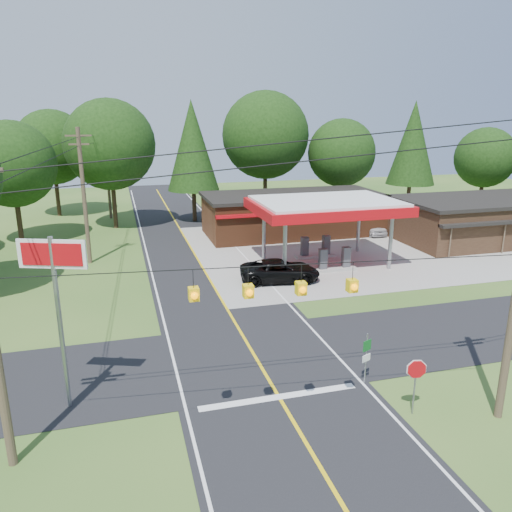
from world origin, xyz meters
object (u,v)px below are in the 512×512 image
object	(u,v)px
gas_canopy	(326,208)
suv_car	(280,271)
big_stop_sign	(55,284)
octagonal_stop_sign	(416,374)
sedan_car	(370,226)

from	to	relation	value
gas_canopy	suv_car	distance (m)	6.46
suv_car	big_stop_sign	xyz separation A→B (m)	(-12.50, -12.01, 4.27)
octagonal_stop_sign	suv_car	bearing A→B (deg)	90.00
sedan_car	octagonal_stop_sign	bearing A→B (deg)	-115.26
gas_canopy	suv_car	world-z (taller)	gas_canopy
gas_canopy	suv_car	bearing A→B (deg)	-146.31
suv_car	sedan_car	world-z (taller)	suv_car
gas_canopy	big_stop_sign	bearing A→B (deg)	-138.56
sedan_car	big_stop_sign	world-z (taller)	big_stop_sign
gas_canopy	sedan_car	world-z (taller)	gas_canopy
gas_canopy	big_stop_sign	xyz separation A→B (m)	(-17.00, -15.01, 0.74)
gas_canopy	big_stop_sign	size ratio (longest dim) A/B	1.57
big_stop_sign	gas_canopy	bearing A→B (deg)	41.44
gas_canopy	sedan_car	distance (m)	11.79
gas_canopy	big_stop_sign	distance (m)	22.69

